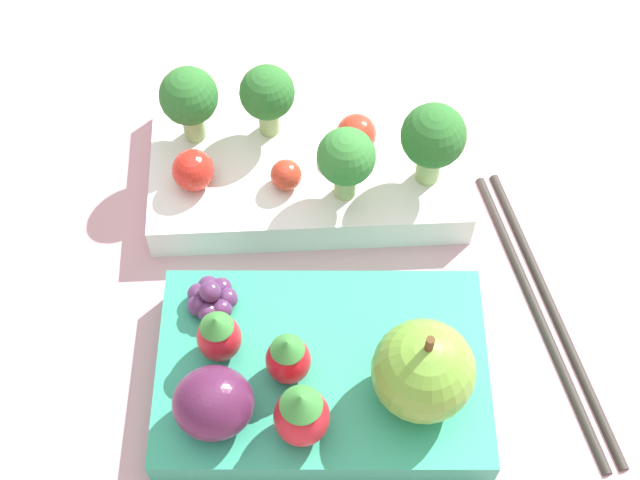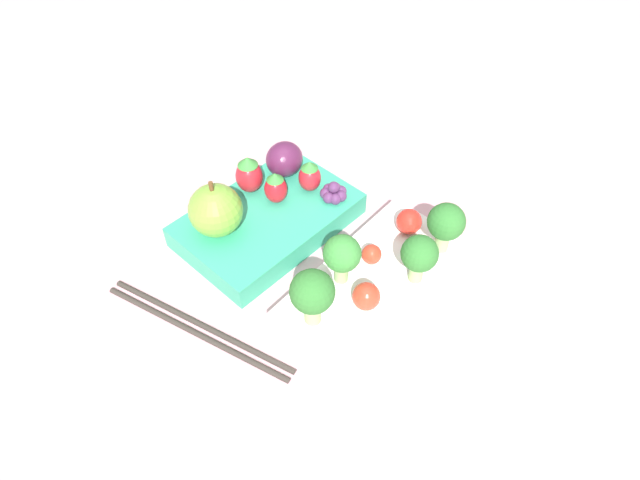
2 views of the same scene
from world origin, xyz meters
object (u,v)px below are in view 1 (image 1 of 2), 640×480
broccoli_floret_2 (189,98)px  grape_cluster (212,298)px  cherry_tomato_2 (286,175)px  strawberry_1 (219,336)px  broccoli_floret_1 (267,95)px  chopsticks_pair (546,309)px  cherry_tomato_0 (356,134)px  strawberry_0 (302,415)px  bento_box_savoury (311,164)px  plum (213,403)px  broccoli_floret_0 (433,138)px  cherry_tomato_1 (193,170)px  broccoli_floret_3 (346,159)px  strawberry_2 (288,358)px  bento_box_fruit (330,373)px  apple (423,371)px

broccoli_floret_2 → grape_cluster: size_ratio=1.90×
cherry_tomato_2 → strawberry_1: (-0.04, -0.12, 0.01)m
broccoli_floret_1 → chopsticks_pair: (0.16, -0.13, -0.06)m
cherry_tomato_0 → strawberry_0: 0.20m
bento_box_savoury → plum: size_ratio=4.76×
broccoli_floret_0 → grape_cluster: size_ratio=2.04×
bento_box_savoury → cherry_tomato_1: (-0.08, -0.02, 0.03)m
cherry_tomato_0 → cherry_tomato_1: bearing=-167.7°
broccoli_floret_1 → cherry_tomato_0: 0.06m
strawberry_1 → grape_cluster: bearing=99.6°
broccoli_floret_3 → chopsticks_pair: size_ratio=0.26×
broccoli_floret_1 → strawberry_0: (0.01, -0.21, -0.01)m
cherry_tomato_1 → strawberry_2: bearing=-68.4°
grape_cluster → cherry_tomato_1: bearing=97.2°
broccoli_floret_0 → plum: broccoli_floret_0 is taller
bento_box_fruit → grape_cluster: bearing=147.8°
strawberry_0 → strawberry_1: strawberry_0 is taller
cherry_tomato_0 → chopsticks_pair: bearing=-46.9°
bento_box_savoury → cherry_tomato_2: 0.04m
bento_box_fruit → apple: bearing=-23.3°
bento_box_fruit → chopsticks_pair: 0.14m
broccoli_floret_3 → cherry_tomato_1: broccoli_floret_3 is taller
strawberry_2 → chopsticks_pair: 0.17m
cherry_tomato_1 → strawberry_2: strawberry_2 is taller
grape_cluster → broccoli_floret_1: bearing=74.0°
broccoli_floret_3 → cherry_tomato_2: 0.05m
strawberry_2 → cherry_tomato_2: bearing=88.2°
broccoli_floret_1 → cherry_tomato_2: broccoli_floret_1 is taller
broccoli_floret_1 → strawberry_0: size_ratio=1.19×
cherry_tomato_1 → apple: (0.13, -0.15, 0.02)m
broccoli_floret_0 → bento_box_savoury: bearing=161.0°
apple → strawberry_1: bearing=163.4°
broccoli_floret_1 → bento_box_fruit: bearing=-80.6°
cherry_tomato_2 → grape_cluster: bearing=-118.8°
strawberry_1 → strawberry_2: same height
strawberry_1 → broccoli_floret_2: bearing=96.0°
strawberry_0 → strawberry_2: size_ratio=1.19×
bento_box_savoury → broccoli_floret_3: bearing=-60.4°
strawberry_2 → broccoli_floret_1: bearing=91.6°
bento_box_savoury → chopsticks_pair: 0.18m
broccoli_floret_1 → strawberry_2: bearing=-88.4°
broccoli_floret_2 → strawberry_0: broccoli_floret_2 is taller
broccoli_floret_0 → broccoli_floret_3: bearing=-170.1°
cherry_tomato_1 → cherry_tomato_2: cherry_tomato_1 is taller
apple → bento_box_savoury: bearing=106.0°
broccoli_floret_0 → strawberry_2: 0.16m
cherry_tomato_0 → cherry_tomato_1: 0.11m
broccoli_floret_3 → apple: bearing=-77.8°
broccoli_floret_0 → cherry_tomato_0: size_ratio=2.34×
cherry_tomato_0 → strawberry_0: bearing=-103.2°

